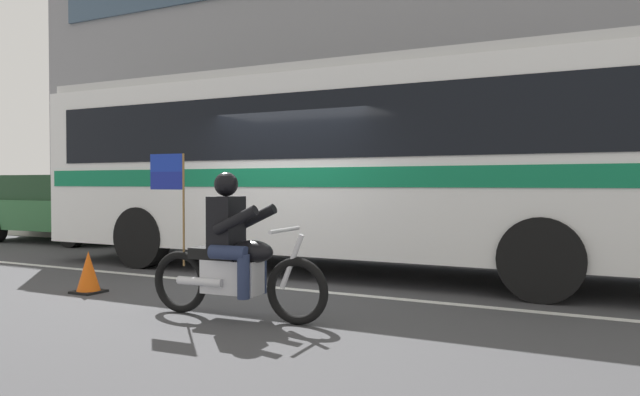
% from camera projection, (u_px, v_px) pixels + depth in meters
% --- Properties ---
extents(ground_plane, '(60.00, 60.00, 0.00)m').
position_uv_depth(ground_plane, '(291.00, 281.00, 8.92)').
color(ground_plane, '#3D3D3F').
extents(sidewalk_curb, '(28.00, 3.80, 0.15)m').
position_uv_depth(sidewalk_curb, '(406.00, 245.00, 13.45)').
color(sidewalk_curb, '#B7B2A8').
rests_on(sidewalk_curb, ground_plane).
extents(lane_center_stripe, '(26.60, 0.14, 0.01)m').
position_uv_depth(lane_center_stripe, '(270.00, 287.00, 8.39)').
color(lane_center_stripe, silver).
rests_on(lane_center_stripe, ground_plane).
extents(office_building_facade, '(28.00, 0.89, 10.93)m').
position_uv_depth(office_building_facade, '(437.00, 25.00, 15.34)').
color(office_building_facade, gray).
rests_on(office_building_facade, ground_plane).
extents(transit_bus, '(11.05, 2.67, 3.22)m').
position_uv_depth(transit_bus, '(353.00, 156.00, 9.72)').
color(transit_bus, white).
rests_on(transit_bus, ground_plane).
extents(motorcycle_with_rider, '(2.19, 0.64, 1.78)m').
position_uv_depth(motorcycle_with_rider, '(234.00, 256.00, 6.45)').
color(motorcycle_with_rider, black).
rests_on(motorcycle_with_rider, ground_plane).
extents(parked_sedan_curbside, '(4.38, 1.96, 1.64)m').
position_uv_depth(parked_sedan_curbside, '(60.00, 207.00, 14.92)').
color(parked_sedan_curbside, '#2D6638').
rests_on(parked_sedan_curbside, ground_plane).
extents(fire_hydrant, '(0.22, 0.30, 0.75)m').
position_uv_depth(fire_hydrant, '(304.00, 225.00, 13.26)').
color(fire_hydrant, '#4C8C3F').
rests_on(fire_hydrant, sidewalk_curb).
extents(traffic_cone, '(0.36, 0.36, 0.55)m').
position_uv_depth(traffic_cone, '(88.00, 273.00, 7.95)').
color(traffic_cone, '#EA590F').
rests_on(traffic_cone, ground_plane).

